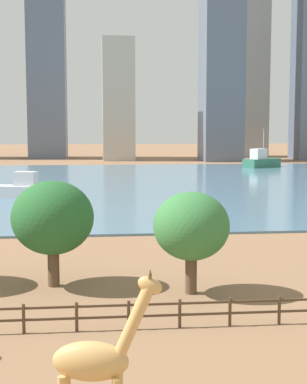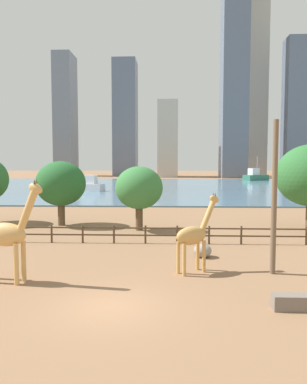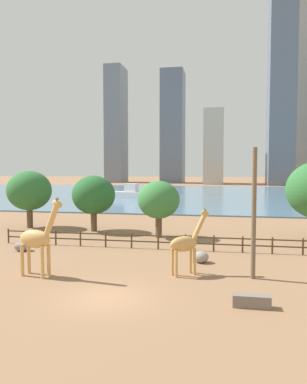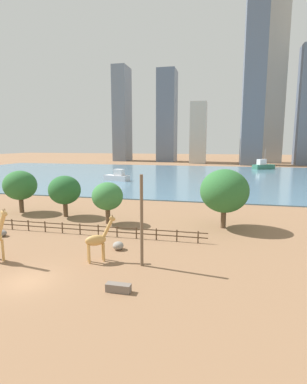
{
  "view_description": "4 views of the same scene",
  "coord_description": "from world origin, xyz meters",
  "px_view_note": "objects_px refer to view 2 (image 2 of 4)",
  "views": [
    {
      "loc": [
        -5.43,
        -13.05,
        8.93
      ],
      "look_at": [
        -1.19,
        27.43,
        4.35
      ],
      "focal_mm": 55.0,
      "sensor_mm": 36.0,
      "label": 1
    },
    {
      "loc": [
        2.35,
        -14.44,
        5.73
      ],
      "look_at": [
        0.9,
        19.32,
        3.14
      ],
      "focal_mm": 35.0,
      "sensor_mm": 36.0,
      "label": 2
    },
    {
      "loc": [
        5.93,
        -18.18,
        6.69
      ],
      "look_at": [
        -0.54,
        16.15,
        4.48
      ],
      "focal_mm": 35.0,
      "sensor_mm": 36.0,
      "label": 3
    },
    {
      "loc": [
        14.22,
        -18.85,
        10.49
      ],
      "look_at": [
        3.37,
        28.46,
        2.57
      ],
      "focal_mm": 28.0,
      "sensor_mm": 36.0,
      "label": 4
    }
  ],
  "objects_px": {
    "boulder_by_pole": "(203,251)",
    "tree_left_large": "(139,188)",
    "giraffe_tall": "(8,234)",
    "boat_ferry": "(255,176)",
    "boat_sailboat": "(87,186)",
    "tree_right_tall": "(61,184)",
    "utility_pole": "(274,198)",
    "feeding_trough": "(296,302)",
    "giraffe_companion": "(194,235)"
  },
  "relations": [
    {
      "from": "boulder_by_pole",
      "to": "feeding_trough",
      "type": "relative_size",
      "value": 0.61
    },
    {
      "from": "tree_right_tall",
      "to": "boat_sailboat",
      "type": "bearing_deg",
      "value": 99.27
    },
    {
      "from": "utility_pole",
      "to": "boat_sailboat",
      "type": "xyz_separation_m",
      "value": [
        -21.95,
        54.85,
        -2.69
      ]
    },
    {
      "from": "giraffe_tall",
      "to": "tree_left_large",
      "type": "bearing_deg",
      "value": 81.16
    },
    {
      "from": "tree_left_large",
      "to": "boat_sailboat",
      "type": "height_order",
      "value": "tree_left_large"
    },
    {
      "from": "utility_pole",
      "to": "tree_right_tall",
      "type": "height_order",
      "value": "utility_pole"
    },
    {
      "from": "boulder_by_pole",
      "to": "feeding_trough",
      "type": "xyz_separation_m",
      "value": [
        2.92,
        -8.15,
        -0.11
      ]
    },
    {
      "from": "boulder_by_pole",
      "to": "feeding_trough",
      "type": "height_order",
      "value": "boulder_by_pole"
    },
    {
      "from": "feeding_trough",
      "to": "boat_ferry",
      "type": "relative_size",
      "value": 0.2
    },
    {
      "from": "giraffe_tall",
      "to": "tree_left_large",
      "type": "height_order",
      "value": "tree_left_large"
    },
    {
      "from": "giraffe_companion",
      "to": "feeding_trough",
      "type": "bearing_deg",
      "value": -88.24
    },
    {
      "from": "utility_pole",
      "to": "tree_right_tall",
      "type": "distance_m",
      "value": 21.2
    },
    {
      "from": "utility_pole",
      "to": "boat_ferry",
      "type": "relative_size",
      "value": 0.86
    },
    {
      "from": "tree_right_tall",
      "to": "boat_ferry",
      "type": "height_order",
      "value": "boat_ferry"
    },
    {
      "from": "tree_right_tall",
      "to": "boat_ferry",
      "type": "xyz_separation_m",
      "value": [
        38.01,
        89.32,
        -2.31
      ]
    },
    {
      "from": "giraffe_companion",
      "to": "utility_pole",
      "type": "bearing_deg",
      "value": -35.8
    },
    {
      "from": "tree_left_large",
      "to": "boat_sailboat",
      "type": "distance_m",
      "value": 44.8
    },
    {
      "from": "boulder_by_pole",
      "to": "boat_ferry",
      "type": "xyz_separation_m",
      "value": [
        25.97,
        100.63,
        1.14
      ]
    },
    {
      "from": "boulder_by_pole",
      "to": "tree_right_tall",
      "type": "height_order",
      "value": "tree_right_tall"
    },
    {
      "from": "utility_pole",
      "to": "boat_ferry",
      "type": "distance_m",
      "value": 106.37
    },
    {
      "from": "utility_pole",
      "to": "giraffe_tall",
      "type": "bearing_deg",
      "value": -171.49
    },
    {
      "from": "feeding_trough",
      "to": "boat_ferry",
      "type": "bearing_deg",
      "value": 78.03
    },
    {
      "from": "tree_left_large",
      "to": "boat_sailboat",
      "type": "xyz_separation_m",
      "value": [
        -13.97,
        42.5,
        -2.35
      ]
    },
    {
      "from": "giraffe_tall",
      "to": "boat_ferry",
      "type": "xyz_separation_m",
      "value": [
        35.73,
        105.87,
        -0.8
      ]
    },
    {
      "from": "utility_pole",
      "to": "boat_ferry",
      "type": "xyz_separation_m",
      "value": [
        22.63,
        103.91,
        -2.43
      ]
    },
    {
      "from": "boulder_by_pole",
      "to": "tree_left_large",
      "type": "bearing_deg",
      "value": 117.04
    },
    {
      "from": "giraffe_tall",
      "to": "boulder_by_pole",
      "type": "height_order",
      "value": "giraffe_tall"
    },
    {
      "from": "boulder_by_pole",
      "to": "feeding_trough",
      "type": "distance_m",
      "value": 8.66
    },
    {
      "from": "giraffe_tall",
      "to": "tree_left_large",
      "type": "xyz_separation_m",
      "value": [
        5.12,
        14.31,
        1.29
      ]
    },
    {
      "from": "giraffe_companion",
      "to": "boulder_by_pole",
      "type": "xyz_separation_m",
      "value": [
        0.76,
        3.22,
        -1.57
      ]
    },
    {
      "from": "giraffe_tall",
      "to": "feeding_trough",
      "type": "relative_size",
      "value": 2.78
    },
    {
      "from": "feeding_trough",
      "to": "boat_ferry",
      "type": "height_order",
      "value": "boat_ferry"
    },
    {
      "from": "giraffe_tall",
      "to": "utility_pole",
      "type": "distance_m",
      "value": 13.34
    },
    {
      "from": "utility_pole",
      "to": "feeding_trough",
      "type": "xyz_separation_m",
      "value": [
        -0.42,
        -4.87,
        -3.67
      ]
    },
    {
      "from": "boulder_by_pole",
      "to": "tree_left_large",
      "type": "relative_size",
      "value": 0.2
    },
    {
      "from": "giraffe_tall",
      "to": "boat_sailboat",
      "type": "height_order",
      "value": "giraffe_tall"
    },
    {
      "from": "giraffe_companion",
      "to": "tree_left_large",
      "type": "height_order",
      "value": "tree_left_large"
    },
    {
      "from": "utility_pole",
      "to": "tree_right_tall",
      "type": "bearing_deg",
      "value": 136.51
    },
    {
      "from": "giraffe_companion",
      "to": "tree_right_tall",
      "type": "relative_size",
      "value": 0.7
    },
    {
      "from": "giraffe_tall",
      "to": "boat_ferry",
      "type": "distance_m",
      "value": 111.74
    },
    {
      "from": "boat_sailboat",
      "to": "giraffe_tall",
      "type": "bearing_deg",
      "value": 113.45
    },
    {
      "from": "tree_right_tall",
      "to": "boulder_by_pole",
      "type": "bearing_deg",
      "value": -43.21
    },
    {
      "from": "utility_pole",
      "to": "tree_left_large",
      "type": "bearing_deg",
      "value": 122.83
    },
    {
      "from": "giraffe_companion",
      "to": "boulder_by_pole",
      "type": "distance_m",
      "value": 3.66
    },
    {
      "from": "giraffe_companion",
      "to": "boat_ferry",
      "type": "relative_size",
      "value": 0.45
    },
    {
      "from": "boat_ferry",
      "to": "boat_sailboat",
      "type": "xyz_separation_m",
      "value": [
        -44.58,
        -49.06,
        -0.26
      ]
    },
    {
      "from": "boat_ferry",
      "to": "giraffe_tall",
      "type": "bearing_deg",
      "value": -143.94
    },
    {
      "from": "tree_left_large",
      "to": "giraffe_companion",
      "type": "bearing_deg",
      "value": -72.51
    },
    {
      "from": "giraffe_tall",
      "to": "boat_sailboat",
      "type": "bearing_deg",
      "value": 109.71
    },
    {
      "from": "feeding_trough",
      "to": "tree_left_large",
      "type": "relative_size",
      "value": 0.33
    }
  ]
}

